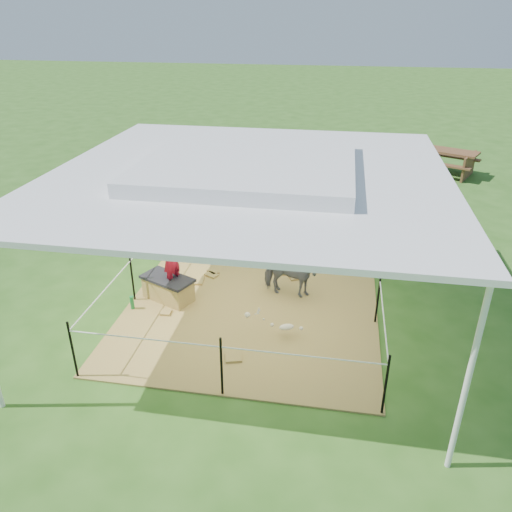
% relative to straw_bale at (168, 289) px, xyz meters
% --- Properties ---
extents(ground, '(90.00, 90.00, 0.00)m').
position_rel_straw_bale_xyz_m(ground, '(1.61, -0.13, -0.24)').
color(ground, '#2D5919').
rests_on(ground, ground).
extents(hay_patch, '(4.60, 4.60, 0.03)m').
position_rel_straw_bale_xyz_m(hay_patch, '(1.61, -0.13, -0.22)').
color(hay_patch, brown).
rests_on(hay_patch, ground).
extents(canopy_tent, '(6.30, 6.30, 2.90)m').
position_rel_straw_bale_xyz_m(canopy_tent, '(1.61, -0.13, 2.46)').
color(canopy_tent, silver).
rests_on(canopy_tent, ground).
extents(rope_fence, '(4.54, 4.54, 1.00)m').
position_rel_straw_bale_xyz_m(rope_fence, '(1.61, -0.13, 0.41)').
color(rope_fence, black).
rests_on(rope_fence, ground).
extents(straw_bale, '(1.04, 0.81, 0.41)m').
position_rel_straw_bale_xyz_m(straw_bale, '(0.00, 0.00, 0.00)').
color(straw_bale, olive).
rests_on(straw_bale, hay_patch).
extents(dark_cloth, '(1.12, 0.88, 0.05)m').
position_rel_straw_bale_xyz_m(dark_cloth, '(0.00, 0.00, 0.23)').
color(dark_cloth, black).
rests_on(dark_cloth, straw_bale).
extents(woman, '(0.41, 0.48, 1.11)m').
position_rel_straw_bale_xyz_m(woman, '(0.10, -0.00, 0.76)').
color(woman, red).
rests_on(woman, straw_bale).
extents(green_bottle, '(0.10, 0.10, 0.26)m').
position_rel_straw_bale_xyz_m(green_bottle, '(-0.55, -0.45, -0.08)').
color(green_bottle, '#1A7532').
rests_on(green_bottle, hay_patch).
extents(pony, '(1.11, 0.61, 0.90)m').
position_rel_straw_bale_xyz_m(pony, '(2.26, 0.50, 0.24)').
color(pony, '#47484C').
rests_on(pony, hay_patch).
extents(pink_hat, '(0.28, 0.28, 0.13)m').
position_rel_straw_bale_xyz_m(pink_hat, '(2.26, 0.50, 0.76)').
color(pink_hat, '#FF93C3').
rests_on(pink_hat, pony).
extents(foal, '(0.89, 0.69, 0.44)m').
position_rel_straw_bale_xyz_m(foal, '(2.36, -0.85, 0.01)').
color(foal, beige).
rests_on(foal, hay_patch).
extents(trash_barrel, '(0.66, 0.66, 0.87)m').
position_rel_straw_bale_xyz_m(trash_barrel, '(5.64, 6.49, 0.20)').
color(trash_barrel, '#173AB2').
rests_on(trash_barrel, ground).
extents(picnic_table_near, '(2.14, 1.90, 0.74)m').
position_rel_straw_bale_xyz_m(picnic_table_near, '(2.99, 7.74, 0.13)').
color(picnic_table_near, brown).
rests_on(picnic_table_near, ground).
extents(picnic_table_far, '(2.38, 2.13, 0.82)m').
position_rel_straw_bale_xyz_m(picnic_table_far, '(6.50, 9.40, 0.17)').
color(picnic_table_far, brown).
rests_on(picnic_table_far, ground).
extents(distant_person, '(0.60, 0.52, 1.03)m').
position_rel_straw_bale_xyz_m(distant_person, '(3.96, 7.33, 0.28)').
color(distant_person, blue).
rests_on(distant_person, ground).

